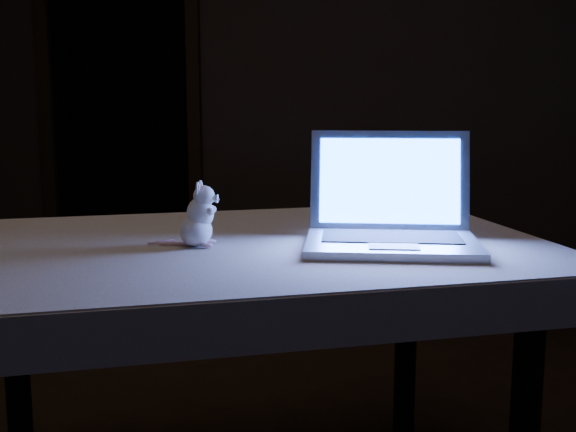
# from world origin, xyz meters

# --- Properties ---
(back_wall) EXTENTS (4.50, 0.04, 2.60)m
(back_wall) POSITION_xyz_m (0.00, 2.50, 1.30)
(back_wall) COLOR black
(back_wall) RESTS_ON ground
(doorway) EXTENTS (1.06, 0.36, 2.13)m
(doorway) POSITION_xyz_m (-1.10, 2.50, 1.06)
(doorway) COLOR black
(doorway) RESTS_ON back_wall
(table) EXTENTS (1.72, 1.44, 0.79)m
(table) POSITION_xyz_m (0.25, -0.10, 0.39)
(table) COLOR black
(table) RESTS_ON floor
(tablecloth) EXTENTS (1.84, 1.51, 0.11)m
(tablecloth) POSITION_xyz_m (0.28, -0.13, 0.74)
(tablecloth) COLOR beige
(tablecloth) RESTS_ON table
(laptop) EXTENTS (0.45, 0.41, 0.29)m
(laptop) POSITION_xyz_m (0.64, -0.12, 0.95)
(laptop) COLOR #B9B9BE
(laptop) RESTS_ON tablecloth
(plush_mouse) EXTENTS (0.15, 0.15, 0.17)m
(plush_mouse) POSITION_xyz_m (0.15, -0.17, 0.88)
(plush_mouse) COLOR white
(plush_mouse) RESTS_ON tablecloth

